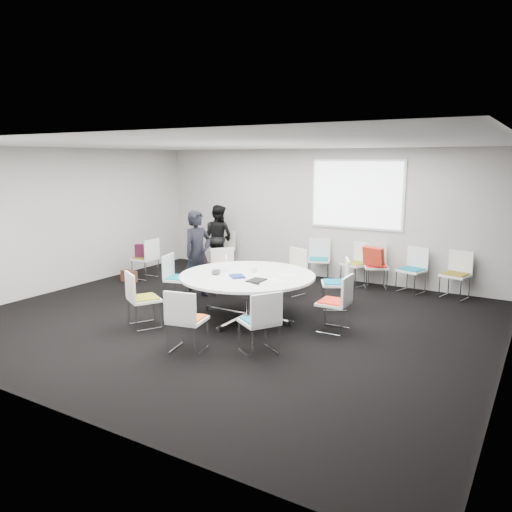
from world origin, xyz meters
The scene contains 31 objects.
room_shell centered at (0.09, 0.00, 1.40)m, with size 8.08×7.08×2.88m.
conference_table centered at (0.17, 0.17, 0.54)m, with size 2.20×2.20×0.73m.
projection_screen centered at (0.80, 3.46, 1.85)m, with size 1.90×0.03×1.35m, color white.
chair_ring_a centered at (1.65, 0.28, 0.28)m, with size 0.46×0.47×0.88m.
chair_ring_b centered at (1.21, 1.41, 0.28)m, with size 0.61×0.61×0.88m.
chair_ring_c centered at (0.14, 1.84, 0.28)m, with size 0.57×0.56×0.88m.
chair_ring_d centered at (-0.96, 1.17, 0.28)m, with size 0.64×0.64×0.88m.
chair_ring_e centered at (-1.37, 0.28, 0.28)m, with size 0.56×0.57×0.88m.
chair_ring_f centered at (-0.96, -1.05, 0.28)m, with size 0.62×0.62×0.88m.
chair_ring_g centered at (0.26, -1.51, 0.28)m, with size 0.54×0.53×0.88m.
chair_ring_h centered at (1.13, -1.07, 0.28)m, with size 0.62×0.63×0.88m.
chair_back_a centered at (0.12, 3.16, 0.28)m, with size 0.59×0.58×0.88m.
chair_back_b centered at (0.95, 3.16, 0.28)m, with size 0.60×0.59×0.88m.
chair_back_c centered at (1.38, 3.14, 0.28)m, with size 0.61×0.60×0.88m.
chair_back_d centered at (2.09, 3.17, 0.28)m, with size 0.57×0.56×0.88m.
chair_back_e centered at (2.90, 3.17, 0.28)m, with size 0.55×0.55×0.88m.
chair_spare_left centered at (-3.18, 1.36, 0.28)m, with size 0.46×0.47×0.88m.
chair_person_back centered at (-2.37, 3.13, 0.28)m, with size 0.49×0.48×0.88m.
person_main centered at (-1.30, 0.78, 0.82)m, with size 0.60×0.39×1.64m, color black.
person_back centered at (-2.37, 2.97, 0.77)m, with size 0.74×0.58×1.53m, color black.
laptop centered at (-0.29, 0.03, 0.74)m, with size 0.32×0.21×0.03m, color #333338.
laptop_lid centered at (-0.29, 0.25, 0.86)m, with size 0.30×0.02×0.22m, color silver.
notebook_black centered at (0.53, -0.13, 0.74)m, with size 0.22×0.30×0.02m, color black.
tablet_folio centered at (0.13, -0.07, 0.74)m, with size 0.26×0.20×0.03m, color navy.
papers_right centered at (0.72, 0.49, 0.73)m, with size 0.30×0.21×0.00m, color white.
papers_front centered at (0.79, 0.03, 0.73)m, with size 0.30×0.21×0.00m, color silver.
cup centered at (0.21, 0.34, 0.78)m, with size 0.08×0.08×0.09m, color white.
phone centered at (0.61, -0.30, 0.73)m, with size 0.14×0.07×0.01m, color black.
maroon_bag centered at (-3.20, 1.36, 0.62)m, with size 0.40×0.14×0.28m, color #401125.
brown_bag centered at (-3.30, 0.96, 0.12)m, with size 0.36×0.16×0.24m, color #4A2617.
red_jacket centered at (1.39, 2.92, 0.70)m, with size 0.44×0.10×0.35m, color #B02615.
Camera 1 is at (4.35, -6.53, 2.57)m, focal length 35.00 mm.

